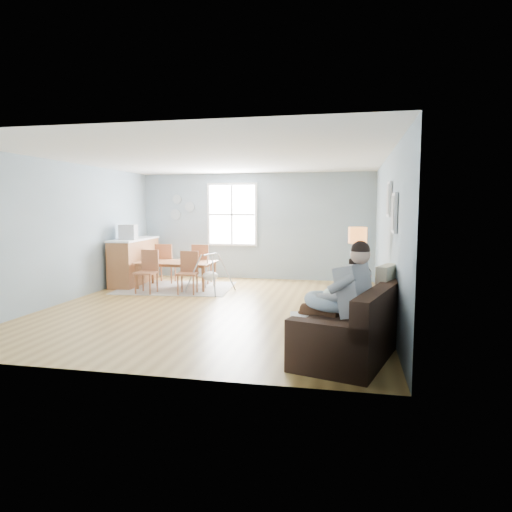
% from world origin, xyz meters
% --- Properties ---
extents(room, '(8.40, 9.40, 3.90)m').
position_xyz_m(room, '(0.00, 0.00, 2.42)').
color(room, '#A17739').
extents(window, '(1.32, 0.08, 1.62)m').
position_xyz_m(window, '(-0.60, 3.46, 1.65)').
color(window, white).
rests_on(window, room).
extents(pictures, '(0.05, 1.34, 0.74)m').
position_xyz_m(pictures, '(2.97, -1.05, 1.85)').
color(pictures, white).
rests_on(pictures, room).
extents(wall_plates, '(0.67, 0.02, 0.66)m').
position_xyz_m(wall_plates, '(-2.00, 3.47, 1.83)').
color(wall_plates, '#8EA1AB').
rests_on(wall_plates, room).
extents(sofa, '(1.50, 2.34, 0.87)m').
position_xyz_m(sofa, '(2.51, -2.22, 0.31)').
color(sofa, black).
rests_on(sofa, room).
extents(green_throw, '(1.21, 1.12, 0.04)m').
position_xyz_m(green_throw, '(2.63, -1.50, 0.56)').
color(green_throw, '#12521E').
rests_on(green_throw, sofa).
extents(beige_pillow, '(0.33, 0.54, 0.53)m').
position_xyz_m(beige_pillow, '(2.88, -1.74, 0.80)').
color(beige_pillow, '#BEB491').
rests_on(beige_pillow, sofa).
extents(father, '(1.09, 0.79, 1.44)m').
position_xyz_m(father, '(2.30, -2.47, 0.77)').
color(father, '#98989B').
rests_on(father, sofa).
extents(nursing_pillow, '(0.72, 0.71, 0.24)m').
position_xyz_m(nursing_pillow, '(2.14, -2.43, 0.68)').
color(nursing_pillow, '#A8BFD2').
rests_on(nursing_pillow, father).
extents(infant, '(0.15, 0.38, 0.14)m').
position_xyz_m(infant, '(2.14, -2.39, 0.76)').
color(infant, silver).
rests_on(infant, nursing_pillow).
extents(toddler, '(0.55, 0.35, 0.83)m').
position_xyz_m(toddler, '(2.49, -2.00, 0.73)').
color(toddler, silver).
rests_on(toddler, sofa).
extents(floor_lamp, '(0.30, 0.30, 1.50)m').
position_xyz_m(floor_lamp, '(2.51, -0.25, 1.24)').
color(floor_lamp, black).
rests_on(floor_lamp, room).
extents(storage_cube, '(0.52, 0.48, 0.51)m').
position_xyz_m(storage_cube, '(1.92, -2.49, 0.26)').
color(storage_cube, white).
rests_on(storage_cube, room).
extents(rug, '(2.66, 2.12, 0.01)m').
position_xyz_m(rug, '(-1.47, 1.72, 0.01)').
color(rug, gray).
rests_on(rug, room).
extents(dining_table, '(1.73, 0.98, 0.61)m').
position_xyz_m(dining_table, '(-1.47, 1.72, 0.30)').
color(dining_table, brown).
rests_on(dining_table, rug).
extents(chair_sw, '(0.43, 0.43, 0.92)m').
position_xyz_m(chair_sw, '(-1.85, 1.06, 0.52)').
color(chair_sw, brown).
rests_on(chair_sw, rug).
extents(chair_se, '(0.45, 0.45, 0.90)m').
position_xyz_m(chair_se, '(-0.96, 1.14, 0.51)').
color(chair_se, brown).
rests_on(chair_se, rug).
extents(chair_nw, '(0.48, 0.48, 0.96)m').
position_xyz_m(chair_nw, '(-1.97, 2.28, 0.55)').
color(chair_nw, brown).
rests_on(chair_nw, rug).
extents(chair_ne, '(0.47, 0.47, 0.96)m').
position_xyz_m(chair_ne, '(-1.08, 2.37, 0.55)').
color(chair_ne, brown).
rests_on(chair_ne, rug).
extents(counter, '(0.70, 1.99, 1.09)m').
position_xyz_m(counter, '(-2.70, 2.15, 0.55)').
color(counter, brown).
rests_on(counter, room).
extents(monitor, '(0.42, 0.41, 0.34)m').
position_xyz_m(monitor, '(-2.66, 1.78, 1.26)').
color(monitor, '#B9B9BE').
rests_on(monitor, counter).
extents(baby_swing, '(1.02, 1.03, 0.84)m').
position_xyz_m(baby_swing, '(-0.54, 1.35, 0.38)').
color(baby_swing, '#B9B9BE').
rests_on(baby_swing, room).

